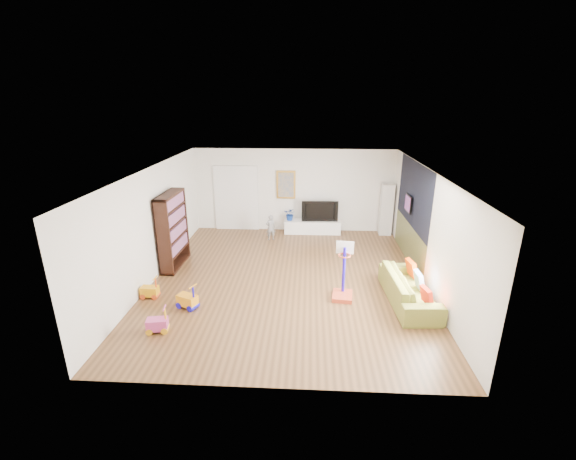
# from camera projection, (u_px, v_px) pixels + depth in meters

# --- Properties ---
(floor) EXTENTS (6.50, 7.50, 0.00)m
(floor) POSITION_uv_depth(u_px,v_px,m) (287.00, 279.00, 9.49)
(floor) COLOR brown
(floor) RESTS_ON ground
(ceiling) EXTENTS (6.50, 7.50, 0.00)m
(ceiling) POSITION_uv_depth(u_px,v_px,m) (287.00, 171.00, 8.60)
(ceiling) COLOR white
(ceiling) RESTS_ON ground
(wall_back) EXTENTS (6.50, 0.00, 2.70)m
(wall_back) POSITION_uv_depth(u_px,v_px,m) (294.00, 191.00, 12.58)
(wall_back) COLOR silver
(wall_back) RESTS_ON ground
(wall_front) EXTENTS (6.50, 0.00, 2.70)m
(wall_front) POSITION_uv_depth(u_px,v_px,m) (272.00, 312.00, 5.51)
(wall_front) COLOR silver
(wall_front) RESTS_ON ground
(wall_left) EXTENTS (0.00, 7.50, 2.70)m
(wall_left) POSITION_uv_depth(u_px,v_px,m) (152.00, 225.00, 9.21)
(wall_left) COLOR silver
(wall_left) RESTS_ON ground
(wall_right) EXTENTS (0.00, 7.50, 2.70)m
(wall_right) POSITION_uv_depth(u_px,v_px,m) (427.00, 230.00, 8.87)
(wall_right) COLOR white
(wall_right) RESTS_ON ground
(navy_accent) EXTENTS (0.01, 3.20, 1.70)m
(navy_accent) POSITION_uv_depth(u_px,v_px,m) (414.00, 194.00, 10.03)
(navy_accent) COLOR black
(navy_accent) RESTS_ON wall_right
(olive_wainscot) EXTENTS (0.01, 3.20, 1.00)m
(olive_wainscot) POSITION_uv_depth(u_px,v_px,m) (408.00, 243.00, 10.47)
(olive_wainscot) COLOR brown
(olive_wainscot) RESTS_ON wall_right
(doorway) EXTENTS (1.45, 0.06, 2.10)m
(doorway) POSITION_uv_depth(u_px,v_px,m) (236.00, 199.00, 12.74)
(doorway) COLOR white
(doorway) RESTS_ON ground
(painting_back) EXTENTS (0.62, 0.06, 0.92)m
(painting_back) POSITION_uv_depth(u_px,v_px,m) (286.00, 185.00, 12.49)
(painting_back) COLOR gold
(painting_back) RESTS_ON wall_back
(artwork_right) EXTENTS (0.04, 0.56, 0.46)m
(artwork_right) POSITION_uv_depth(u_px,v_px,m) (408.00, 203.00, 10.32)
(artwork_right) COLOR #7F3F8C
(artwork_right) RESTS_ON wall_right
(media_console) EXTENTS (1.83, 0.48, 0.43)m
(media_console) POSITION_uv_depth(u_px,v_px,m) (312.00, 227.00, 12.65)
(media_console) COLOR white
(media_console) RESTS_ON ground
(tall_cabinet) EXTENTS (0.41, 0.41, 1.66)m
(tall_cabinet) POSITION_uv_depth(u_px,v_px,m) (386.00, 209.00, 12.35)
(tall_cabinet) COLOR silver
(tall_cabinet) RESTS_ON ground
(bookshelf) EXTENTS (0.38, 1.35, 1.97)m
(bookshelf) POSITION_uv_depth(u_px,v_px,m) (173.00, 230.00, 9.96)
(bookshelf) COLOR black
(bookshelf) RESTS_ON ground
(sofa) EXTENTS (0.97, 2.20, 0.63)m
(sofa) POSITION_uv_depth(u_px,v_px,m) (409.00, 288.00, 8.37)
(sofa) COLOR olive
(sofa) RESTS_ON ground
(basketball_hoop) EXTENTS (0.50, 0.59, 1.29)m
(basketball_hoop) POSITION_uv_depth(u_px,v_px,m) (344.00, 272.00, 8.40)
(basketball_hoop) COLOR #CA4729
(basketball_hoop) RESTS_ON ground
(ride_on_yellow) EXTENTS (0.38, 0.24, 0.50)m
(ride_on_yellow) POSITION_uv_depth(u_px,v_px,m) (149.00, 288.00, 8.55)
(ride_on_yellow) COLOR orange
(ride_on_yellow) RESTS_ON ground
(ride_on_orange) EXTENTS (0.49, 0.41, 0.56)m
(ride_on_orange) POSITION_uv_depth(u_px,v_px,m) (187.00, 296.00, 8.13)
(ride_on_orange) COLOR orange
(ride_on_orange) RESTS_ON ground
(ride_on_pink) EXTENTS (0.42, 0.30, 0.52)m
(ride_on_pink) POSITION_uv_depth(u_px,v_px,m) (157.00, 320.00, 7.30)
(ride_on_pink) COLOR #CB418C
(ride_on_pink) RESTS_ON ground
(child) EXTENTS (0.34, 0.28, 0.81)m
(child) POSITION_uv_depth(u_px,v_px,m) (271.00, 228.00, 11.96)
(child) COLOR gray
(child) RESTS_ON ground
(tv) EXTENTS (1.18, 0.20, 0.68)m
(tv) POSITION_uv_depth(u_px,v_px,m) (320.00, 210.00, 12.49)
(tv) COLOR black
(tv) RESTS_ON media_console
(vase_plant) EXTENTS (0.45, 0.42, 0.43)m
(vase_plant) POSITION_uv_depth(u_px,v_px,m) (290.00, 214.00, 12.53)
(vase_plant) COLOR navy
(vase_plant) RESTS_ON media_console
(pillow_left) EXTENTS (0.17, 0.36, 0.35)m
(pillow_left) POSITION_uv_depth(u_px,v_px,m) (427.00, 296.00, 7.70)
(pillow_left) COLOR red
(pillow_left) RESTS_ON sofa
(pillow_center) EXTENTS (0.13, 0.39, 0.39)m
(pillow_center) POSITION_uv_depth(u_px,v_px,m) (419.00, 280.00, 8.34)
(pillow_center) COLOR silver
(pillow_center) RESTS_ON sofa
(pillow_right) EXTENTS (0.17, 0.40, 0.39)m
(pillow_right) POSITION_uv_depth(u_px,v_px,m) (411.00, 268.00, 8.92)
(pillow_right) COLOR #D23500
(pillow_right) RESTS_ON sofa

